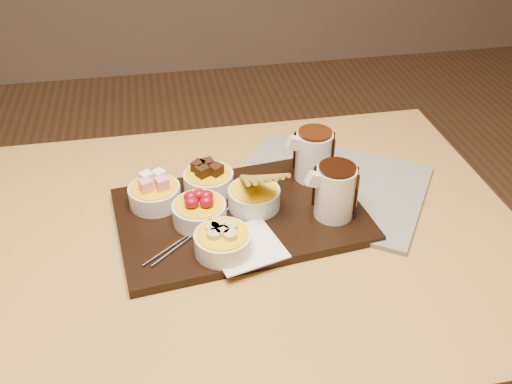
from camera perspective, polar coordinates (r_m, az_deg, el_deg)
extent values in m
cube|color=#B38A42|center=(1.08, -5.17, -5.02)|extent=(1.20, 0.80, 0.04)
cylinder|color=#B38A42|center=(1.69, 12.72, -5.03)|extent=(0.06, 0.06, 0.71)
cube|color=black|center=(1.09, -1.55, -2.35)|extent=(0.49, 0.35, 0.02)
cube|color=white|center=(1.01, -1.07, -5.42)|extent=(0.15, 0.15, 0.00)
cylinder|color=silver|center=(1.11, -10.09, -0.33)|extent=(0.10, 0.10, 0.04)
cylinder|color=silver|center=(1.14, -4.76, 1.05)|extent=(0.10, 0.10, 0.04)
cylinder|color=silver|center=(1.06, -5.67, -2.09)|extent=(0.10, 0.10, 0.04)
cylinder|color=silver|center=(1.09, -0.20, -0.59)|extent=(0.10, 0.10, 0.04)
cylinder|color=silver|center=(0.99, -3.32, -5.09)|extent=(0.10, 0.10, 0.04)
cylinder|color=silver|center=(1.06, 7.92, -0.04)|extent=(0.08, 0.08, 0.10)
cylinder|color=silver|center=(1.16, 5.78, 3.60)|extent=(0.08, 0.08, 0.10)
cube|color=beige|center=(1.19, 7.27, 0.60)|extent=(0.48, 0.46, 0.01)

